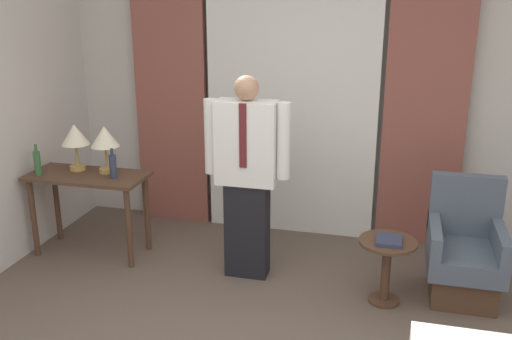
{
  "coord_description": "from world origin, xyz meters",
  "views": [
    {
      "loc": [
        0.96,
        -2.5,
        2.28
      ],
      "look_at": [
        -0.05,
        1.49,
        0.96
      ],
      "focal_mm": 40.0,
      "sensor_mm": 36.0,
      "label": 1
    }
  ],
  "objects_px": {
    "table_lamp_right": "(105,139)",
    "bottle_by_lamp": "(37,162)",
    "desk": "(88,189)",
    "book": "(389,240)",
    "bottle_near_edge": "(113,166)",
    "table_lamp_left": "(75,137)",
    "armchair": "(464,256)",
    "person": "(247,172)",
    "side_table": "(387,260)"
  },
  "relations": [
    {
      "from": "book",
      "to": "table_lamp_right",
      "type": "bearing_deg",
      "value": 171.68
    },
    {
      "from": "bottle_near_edge",
      "to": "bottle_by_lamp",
      "type": "bearing_deg",
      "value": -172.98
    },
    {
      "from": "desk",
      "to": "armchair",
      "type": "bearing_deg",
      "value": 0.68
    },
    {
      "from": "armchair",
      "to": "table_lamp_left",
      "type": "bearing_deg",
      "value": 178.94
    },
    {
      "from": "table_lamp_left",
      "to": "bottle_near_edge",
      "type": "xyz_separation_m",
      "value": [
        0.42,
        -0.13,
        -0.19
      ]
    },
    {
      "from": "desk",
      "to": "table_lamp_left",
      "type": "relative_size",
      "value": 2.49
    },
    {
      "from": "bottle_by_lamp",
      "to": "person",
      "type": "xyz_separation_m",
      "value": [
        1.85,
        0.06,
        0.04
      ]
    },
    {
      "from": "bottle_by_lamp",
      "to": "person",
      "type": "bearing_deg",
      "value": 1.96
    },
    {
      "from": "table_lamp_right",
      "to": "armchair",
      "type": "height_order",
      "value": "table_lamp_right"
    },
    {
      "from": "desk",
      "to": "book",
      "type": "xyz_separation_m",
      "value": [
        2.58,
        -0.26,
        -0.08
      ]
    },
    {
      "from": "bottle_near_edge",
      "to": "side_table",
      "type": "bearing_deg",
      "value": -4.87
    },
    {
      "from": "table_lamp_right",
      "to": "side_table",
      "type": "relative_size",
      "value": 0.82
    },
    {
      "from": "table_lamp_right",
      "to": "book",
      "type": "height_order",
      "value": "table_lamp_right"
    },
    {
      "from": "table_lamp_left",
      "to": "desk",
      "type": "bearing_deg",
      "value": -34.35
    },
    {
      "from": "bottle_by_lamp",
      "to": "book",
      "type": "height_order",
      "value": "bottle_by_lamp"
    },
    {
      "from": "table_lamp_left",
      "to": "side_table",
      "type": "bearing_deg",
      "value": -6.91
    },
    {
      "from": "bottle_near_edge",
      "to": "armchair",
      "type": "bearing_deg",
      "value": 1.44
    },
    {
      "from": "bottle_near_edge",
      "to": "book",
      "type": "height_order",
      "value": "bottle_near_edge"
    },
    {
      "from": "table_lamp_right",
      "to": "bottle_by_lamp",
      "type": "xyz_separation_m",
      "value": [
        -0.54,
        -0.22,
        -0.19
      ]
    },
    {
      "from": "bottle_by_lamp",
      "to": "bottle_near_edge",
      "type": "bearing_deg",
      "value": 7.02
    },
    {
      "from": "desk",
      "to": "bottle_near_edge",
      "type": "relative_size",
      "value": 3.96
    },
    {
      "from": "table_lamp_left",
      "to": "bottle_near_edge",
      "type": "height_order",
      "value": "table_lamp_left"
    },
    {
      "from": "table_lamp_right",
      "to": "person",
      "type": "bearing_deg",
      "value": -6.64
    },
    {
      "from": "bottle_near_edge",
      "to": "book",
      "type": "distance_m",
      "value": 2.34
    },
    {
      "from": "side_table",
      "to": "armchair",
      "type": "bearing_deg",
      "value": 25.19
    },
    {
      "from": "table_lamp_right",
      "to": "bottle_by_lamp",
      "type": "distance_m",
      "value": 0.61
    },
    {
      "from": "desk",
      "to": "table_lamp_right",
      "type": "height_order",
      "value": "table_lamp_right"
    },
    {
      "from": "bottle_near_edge",
      "to": "desk",
      "type": "bearing_deg",
      "value": 172.7
    },
    {
      "from": "side_table",
      "to": "person",
      "type": "bearing_deg",
      "value": 171.05
    },
    {
      "from": "bottle_near_edge",
      "to": "armchair",
      "type": "relative_size",
      "value": 0.29
    },
    {
      "from": "table_lamp_right",
      "to": "bottle_by_lamp",
      "type": "bearing_deg",
      "value": -158.18
    },
    {
      "from": "bottle_near_edge",
      "to": "book",
      "type": "relative_size",
      "value": 1.23
    },
    {
      "from": "bottle_by_lamp",
      "to": "armchair",
      "type": "distance_m",
      "value": 3.58
    },
    {
      "from": "bottle_by_lamp",
      "to": "armchair",
      "type": "xyz_separation_m",
      "value": [
        3.54,
        0.15,
        -0.53
      ]
    },
    {
      "from": "desk",
      "to": "side_table",
      "type": "relative_size",
      "value": 2.04
    },
    {
      "from": "table_lamp_left",
      "to": "bottle_near_edge",
      "type": "distance_m",
      "value": 0.48
    },
    {
      "from": "armchair",
      "to": "book",
      "type": "relative_size",
      "value": 4.25
    },
    {
      "from": "person",
      "to": "armchair",
      "type": "height_order",
      "value": "person"
    },
    {
      "from": "table_lamp_right",
      "to": "bottle_near_edge",
      "type": "distance_m",
      "value": 0.27
    },
    {
      "from": "table_lamp_left",
      "to": "bottle_near_edge",
      "type": "relative_size",
      "value": 1.59
    },
    {
      "from": "bottle_by_lamp",
      "to": "armchair",
      "type": "bearing_deg",
      "value": 2.5
    },
    {
      "from": "person",
      "to": "book",
      "type": "xyz_separation_m",
      "value": [
        1.13,
        -0.2,
        -0.37
      ]
    },
    {
      "from": "bottle_near_edge",
      "to": "person",
      "type": "relative_size",
      "value": 0.16
    },
    {
      "from": "table_lamp_left",
      "to": "book",
      "type": "xyz_separation_m",
      "value": [
        2.72,
        -0.36,
        -0.52
      ]
    },
    {
      "from": "side_table",
      "to": "bottle_by_lamp",
      "type": "bearing_deg",
      "value": 177.8
    },
    {
      "from": "bottle_by_lamp",
      "to": "desk",
      "type": "bearing_deg",
      "value": 16.57
    },
    {
      "from": "table_lamp_left",
      "to": "person",
      "type": "bearing_deg",
      "value": -5.45
    },
    {
      "from": "bottle_by_lamp",
      "to": "table_lamp_right",
      "type": "bearing_deg",
      "value": 21.82
    },
    {
      "from": "table_lamp_right",
      "to": "armchair",
      "type": "bearing_deg",
      "value": -1.16
    },
    {
      "from": "person",
      "to": "side_table",
      "type": "height_order",
      "value": "person"
    }
  ]
}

